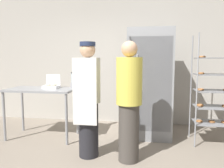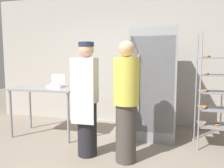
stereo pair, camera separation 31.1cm
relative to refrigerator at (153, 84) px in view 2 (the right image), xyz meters
name	(u,v)px [view 2 (the right image)]	position (x,y,z in m)	size (l,w,h in m)	color
back_wall	(128,59)	(-0.62, 0.86, 0.45)	(6.40, 0.12, 2.84)	#B7B2A8
refrigerator	(153,84)	(0.00, 0.00, 0.00)	(0.78, 0.76, 1.95)	gray
baking_rack	(219,93)	(1.04, -0.23, -0.08)	(0.65, 0.49, 1.82)	#93969B
prep_counter	(47,93)	(-1.91, -0.40, -0.18)	(1.21, 0.65, 0.90)	gray
donut_box	(56,85)	(-1.76, -0.32, -0.03)	(0.27, 0.20, 0.24)	white
blender_pitcher	(78,80)	(-1.39, -0.16, 0.05)	(0.12, 0.12, 0.28)	#99999E
person_baker	(87,98)	(-0.88, -1.04, -0.11)	(0.35, 0.37, 1.65)	#232328
person_customer	(126,101)	(-0.29, -1.09, -0.13)	(0.35, 0.35, 1.66)	#47423D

